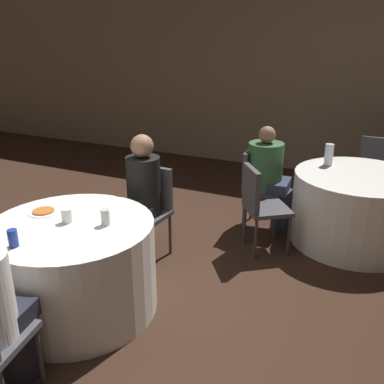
{
  "coord_description": "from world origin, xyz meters",
  "views": [
    {
      "loc": [
        1.97,
        -2.25,
        2.09
      ],
      "look_at": [
        0.57,
        0.74,
        0.84
      ],
      "focal_mm": 40.0,
      "sensor_mm": 36.0,
      "label": 1
    }
  ],
  "objects_px": {
    "chair_far_southwest": "(259,201)",
    "soda_can_blue": "(13,238)",
    "person_black_shirt": "(140,201)",
    "table_near": "(75,267)",
    "pizza_plate_near": "(44,211)",
    "chair_near_north": "(150,203)",
    "chair_far_west": "(256,181)",
    "bottle_far": "(329,155)",
    "soda_can_silver": "(105,217)",
    "table_far": "(356,209)",
    "chair_far_north": "(374,167)",
    "person_green_jacket": "(270,177)"
  },
  "relations": [
    {
      "from": "chair_far_southwest",
      "to": "soda_can_blue",
      "type": "relative_size",
      "value": 7.21
    },
    {
      "from": "person_black_shirt",
      "to": "table_near",
      "type": "bearing_deg",
      "value": 90.0
    },
    {
      "from": "pizza_plate_near",
      "to": "chair_near_north",
      "type": "bearing_deg",
      "value": 66.62
    },
    {
      "from": "pizza_plate_near",
      "to": "chair_far_west",
      "type": "bearing_deg",
      "value": 60.22
    },
    {
      "from": "pizza_plate_near",
      "to": "bottle_far",
      "type": "bearing_deg",
      "value": 50.78
    },
    {
      "from": "pizza_plate_near",
      "to": "bottle_far",
      "type": "distance_m",
      "value": 2.93
    },
    {
      "from": "person_black_shirt",
      "to": "soda_can_silver",
      "type": "relative_size",
      "value": 10.05
    },
    {
      "from": "table_far",
      "to": "chair_far_west",
      "type": "distance_m",
      "value": 1.07
    },
    {
      "from": "person_black_shirt",
      "to": "soda_can_silver",
      "type": "height_order",
      "value": "person_black_shirt"
    },
    {
      "from": "soda_can_blue",
      "to": "person_black_shirt",
      "type": "bearing_deg",
      "value": 82.78
    },
    {
      "from": "table_far",
      "to": "chair_far_north",
      "type": "bearing_deg",
      "value": 85.44
    },
    {
      "from": "person_black_shirt",
      "to": "person_green_jacket",
      "type": "relative_size",
      "value": 1.06
    },
    {
      "from": "table_near",
      "to": "bottle_far",
      "type": "distance_m",
      "value": 2.84
    },
    {
      "from": "soda_can_blue",
      "to": "table_near",
      "type": "bearing_deg",
      "value": 77.04
    },
    {
      "from": "chair_near_north",
      "to": "person_green_jacket",
      "type": "height_order",
      "value": "person_green_jacket"
    },
    {
      "from": "table_near",
      "to": "person_black_shirt",
      "type": "xyz_separation_m",
      "value": [
        0.07,
        0.87,
        0.25
      ]
    },
    {
      "from": "chair_far_north",
      "to": "person_green_jacket",
      "type": "distance_m",
      "value": 1.49
    },
    {
      "from": "chair_far_north",
      "to": "chair_near_north",
      "type": "bearing_deg",
      "value": 53.81
    },
    {
      "from": "chair_far_north",
      "to": "pizza_plate_near",
      "type": "xyz_separation_m",
      "value": [
        -2.28,
        -3.13,
        0.21
      ]
    },
    {
      "from": "chair_far_north",
      "to": "pizza_plate_near",
      "type": "distance_m",
      "value": 3.88
    },
    {
      "from": "chair_near_north",
      "to": "chair_far_north",
      "type": "xyz_separation_m",
      "value": [
        1.87,
        2.18,
        0.0
      ]
    },
    {
      "from": "person_black_shirt",
      "to": "pizza_plate_near",
      "type": "distance_m",
      "value": 0.9
    },
    {
      "from": "person_black_shirt",
      "to": "bottle_far",
      "type": "bearing_deg",
      "value": -130.25
    },
    {
      "from": "chair_far_north",
      "to": "person_green_jacket",
      "type": "height_order",
      "value": "person_green_jacket"
    },
    {
      "from": "table_near",
      "to": "person_green_jacket",
      "type": "relative_size",
      "value": 1.08
    },
    {
      "from": "chair_far_west",
      "to": "soda_can_silver",
      "type": "distance_m",
      "value": 2.08
    },
    {
      "from": "chair_far_north",
      "to": "table_far",
      "type": "bearing_deg",
      "value": 90.0
    },
    {
      "from": "person_green_jacket",
      "to": "bottle_far",
      "type": "relative_size",
      "value": 5.01
    },
    {
      "from": "chair_far_west",
      "to": "person_green_jacket",
      "type": "height_order",
      "value": "person_green_jacket"
    },
    {
      "from": "person_black_shirt",
      "to": "chair_near_north",
      "type": "bearing_deg",
      "value": -90.0
    },
    {
      "from": "person_black_shirt",
      "to": "person_green_jacket",
      "type": "bearing_deg",
      "value": -122.07
    },
    {
      "from": "chair_near_north",
      "to": "person_black_shirt",
      "type": "distance_m",
      "value": 0.18
    },
    {
      "from": "chair_far_north",
      "to": "chair_far_southwest",
      "type": "xyz_separation_m",
      "value": [
        -0.94,
        -1.68,
        0.0
      ]
    },
    {
      "from": "chair_far_west",
      "to": "chair_near_north",
      "type": "bearing_deg",
      "value": -38.68
    },
    {
      "from": "soda_can_silver",
      "to": "chair_far_west",
      "type": "bearing_deg",
      "value": 74.27
    },
    {
      "from": "chair_near_north",
      "to": "person_black_shirt",
      "type": "xyz_separation_m",
      "value": [
        -0.01,
        -0.16,
        0.08
      ]
    },
    {
      "from": "person_black_shirt",
      "to": "bottle_far",
      "type": "xyz_separation_m",
      "value": [
        1.45,
        1.47,
        0.24
      ]
    },
    {
      "from": "chair_far_southwest",
      "to": "pizza_plate_near",
      "type": "bearing_deg",
      "value": -79.42
    },
    {
      "from": "table_far",
      "to": "table_near",
      "type": "bearing_deg",
      "value": -130.92
    },
    {
      "from": "chair_far_north",
      "to": "chair_far_southwest",
      "type": "relative_size",
      "value": 1.0
    },
    {
      "from": "table_near",
      "to": "soda_can_silver",
      "type": "relative_size",
      "value": 10.26
    },
    {
      "from": "chair_far_north",
      "to": "soda_can_silver",
      "type": "distance_m",
      "value": 3.55
    },
    {
      "from": "chair_far_north",
      "to": "soda_can_blue",
      "type": "height_order",
      "value": "chair_far_north"
    },
    {
      "from": "table_near",
      "to": "chair_far_north",
      "type": "height_order",
      "value": "chair_far_north"
    },
    {
      "from": "chair_near_north",
      "to": "soda_can_blue",
      "type": "bearing_deg",
      "value": 87.37
    },
    {
      "from": "table_far",
      "to": "soda_can_blue",
      "type": "xyz_separation_m",
      "value": [
        -1.97,
        -2.59,
        0.43
      ]
    },
    {
      "from": "person_black_shirt",
      "to": "soda_can_blue",
      "type": "distance_m",
      "value": 1.34
    },
    {
      "from": "chair_near_north",
      "to": "soda_can_blue",
      "type": "xyz_separation_m",
      "value": [
        -0.18,
        -1.47,
        0.26
      ]
    },
    {
      "from": "chair_far_west",
      "to": "chair_far_north",
      "type": "bearing_deg",
      "value": 130.85
    },
    {
      "from": "table_far",
      "to": "chair_near_north",
      "type": "relative_size",
      "value": 1.47
    }
  ]
}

